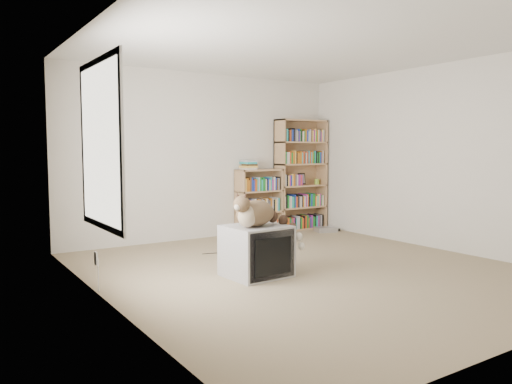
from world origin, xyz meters
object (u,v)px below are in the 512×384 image
crt_tv (256,251)px  bookcase_short (258,204)px  cat (262,216)px  dvd_player (326,229)px  bookcase_tall (300,178)px

crt_tv → bookcase_short: (1.53, 2.25, 0.21)m
crt_tv → cat: cat is taller
crt_tv → dvd_player: (2.55, 1.78, -0.23)m
crt_tv → cat: 0.38m
cat → bookcase_short: size_ratio=0.81×
crt_tv → bookcase_short: bookcase_short is taller
cat → crt_tv: bearing=99.2°
bookcase_tall → dvd_player: bookcase_tall is taller
crt_tv → bookcase_short: bearing=52.6°
dvd_player → cat: bearing=-125.2°
crt_tv → bookcase_tall: 3.33m
cat → dvd_player: (2.52, 1.84, -0.61)m
cat → dvd_player: size_ratio=2.51×
cat → dvd_player: 3.18m
crt_tv → dvd_player: 3.12m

